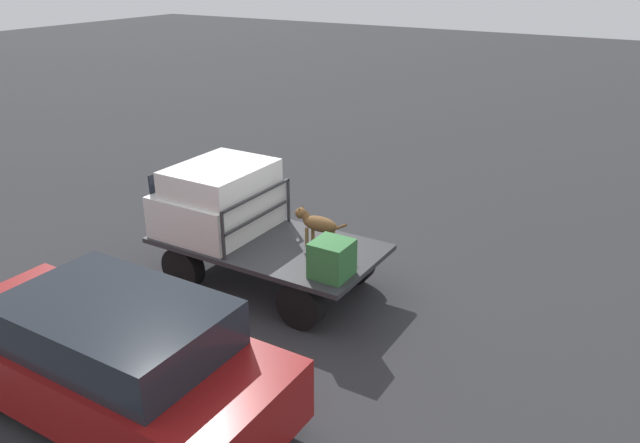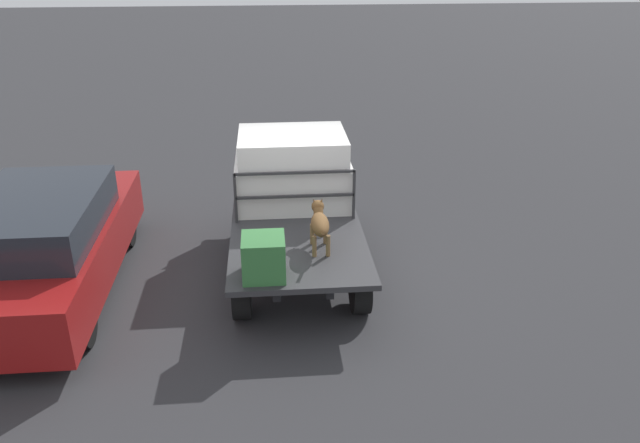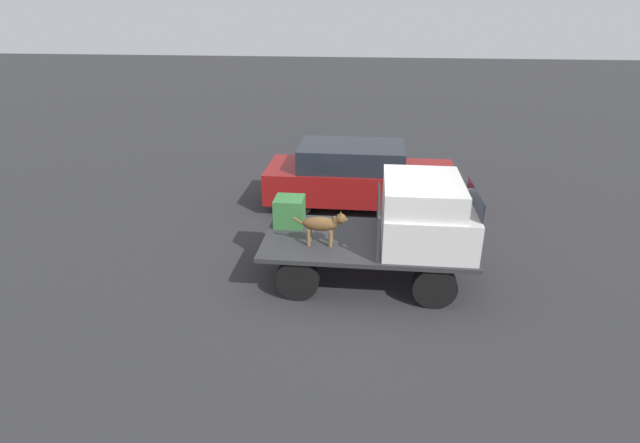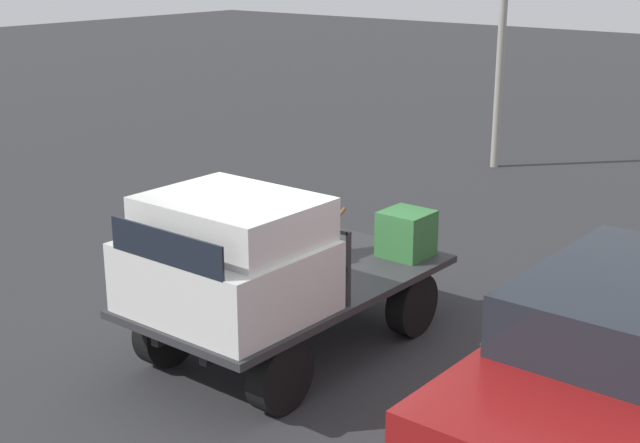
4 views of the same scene
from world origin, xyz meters
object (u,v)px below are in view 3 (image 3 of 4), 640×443
at_px(dog, 324,224).
at_px(cargo_crate, 289,211).
at_px(flatbed_truck, 367,250).
at_px(parked_sedan, 358,176).

xyz_separation_m(dog, cargo_crate, (-0.72, 0.77, -0.11)).
distance_m(flatbed_truck, dog, 1.00).
xyz_separation_m(flatbed_truck, parked_sedan, (-0.29, 3.53, 0.21)).
xyz_separation_m(flatbed_truck, cargo_crate, (-1.47, 0.48, 0.49)).
xyz_separation_m(dog, parked_sedan, (0.46, 3.81, -0.39)).
bearing_deg(parked_sedan, cargo_crate, -114.02).
bearing_deg(parked_sedan, flatbed_truck, -88.05).
relative_size(dog, cargo_crate, 1.80).
relative_size(flatbed_truck, parked_sedan, 0.82).
bearing_deg(dog, flatbed_truck, 32.28).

